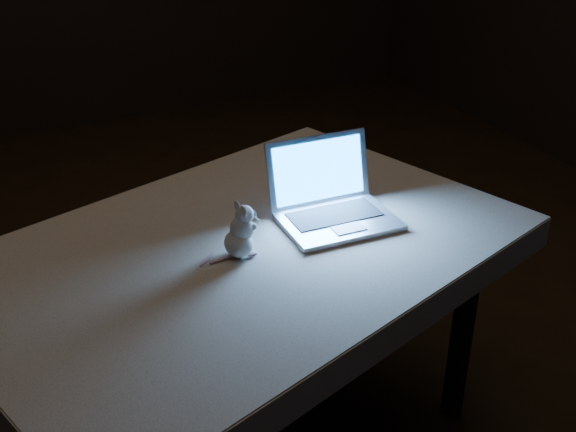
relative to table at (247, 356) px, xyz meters
name	(u,v)px	position (x,y,z in m)	size (l,w,h in m)	color
floor	(233,362)	(0.10, 0.38, -0.34)	(5.00, 5.00, 0.00)	black
table	(247,356)	(0.00, 0.00, 0.00)	(1.27, 0.82, 0.68)	black
tablecloth	(273,252)	(0.08, 0.00, 0.31)	(1.36, 0.90, 0.08)	beige
laptop	(340,190)	(0.26, -0.01, 0.45)	(0.29, 0.25, 0.20)	#AEAEB2
plush_mouse	(238,231)	(-0.03, -0.05, 0.42)	(0.10, 0.10, 0.14)	silver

